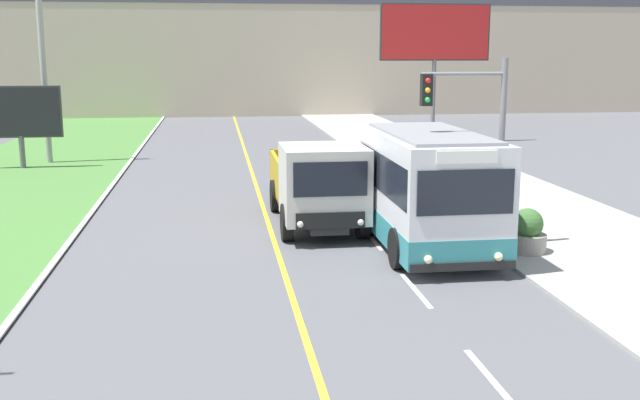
{
  "coord_description": "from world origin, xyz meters",
  "views": [
    {
      "loc": [
        -1.54,
        -2.92,
        5.16
      ],
      "look_at": [
        1.1,
        15.85,
        1.4
      ],
      "focal_mm": 42.0,
      "sensor_mm": 36.0,
      "label": 1
    }
  ],
  "objects_px": {
    "city_bus": "(429,191)",
    "dump_truck": "(319,186)",
    "utility_pole_far": "(42,54)",
    "traffic_light_mast": "(476,128)",
    "billboard_small": "(19,114)",
    "planter_round_near": "(527,233)",
    "planter_round_third": "(429,177)",
    "billboard_large": "(435,36)",
    "planter_round_second": "(463,200)"
  },
  "relations": [
    {
      "from": "billboard_large",
      "to": "planter_round_third",
      "type": "distance_m",
      "value": 16.62
    },
    {
      "from": "city_bus",
      "to": "billboard_large",
      "type": "bearing_deg",
      "value": 73.32
    },
    {
      "from": "utility_pole_far",
      "to": "billboard_small",
      "type": "bearing_deg",
      "value": -115.78
    },
    {
      "from": "city_bus",
      "to": "planter_round_second",
      "type": "distance_m",
      "value": 4.32
    },
    {
      "from": "dump_truck",
      "to": "billboard_small",
      "type": "bearing_deg",
      "value": 130.48
    },
    {
      "from": "planter_round_near",
      "to": "planter_round_third",
      "type": "bearing_deg",
      "value": 90.23
    },
    {
      "from": "planter_round_near",
      "to": "dump_truck",
      "type": "bearing_deg",
      "value": 144.93
    },
    {
      "from": "traffic_light_mast",
      "to": "planter_round_third",
      "type": "bearing_deg",
      "value": 81.71
    },
    {
      "from": "traffic_light_mast",
      "to": "billboard_small",
      "type": "xyz_separation_m",
      "value": [
        -15.28,
        16.27,
        -0.75
      ]
    },
    {
      "from": "billboard_large",
      "to": "billboard_small",
      "type": "height_order",
      "value": "billboard_large"
    },
    {
      "from": "city_bus",
      "to": "planter_round_near",
      "type": "relative_size",
      "value": 5.22
    },
    {
      "from": "utility_pole_far",
      "to": "planter_round_near",
      "type": "xyz_separation_m",
      "value": [
        15.7,
        -18.69,
        -4.46
      ]
    },
    {
      "from": "dump_truck",
      "to": "traffic_light_mast",
      "type": "distance_m",
      "value": 4.98
    },
    {
      "from": "traffic_light_mast",
      "to": "planter_round_near",
      "type": "height_order",
      "value": "traffic_light_mast"
    },
    {
      "from": "traffic_light_mast",
      "to": "planter_round_third",
      "type": "xyz_separation_m",
      "value": [
        1.19,
        8.14,
        -2.64
      ]
    },
    {
      "from": "traffic_light_mast",
      "to": "billboard_small",
      "type": "distance_m",
      "value": 22.34
    },
    {
      "from": "traffic_light_mast",
      "to": "utility_pole_far",
      "type": "bearing_deg",
      "value": 128.89
    },
    {
      "from": "dump_truck",
      "to": "planter_round_near",
      "type": "relative_size",
      "value": 6.06
    },
    {
      "from": "city_bus",
      "to": "billboard_small",
      "type": "height_order",
      "value": "billboard_small"
    },
    {
      "from": "billboard_large",
      "to": "planter_round_third",
      "type": "bearing_deg",
      "value": -106.82
    },
    {
      "from": "utility_pole_far",
      "to": "traffic_light_mast",
      "type": "distance_m",
      "value": 23.13
    },
    {
      "from": "utility_pole_far",
      "to": "planter_round_near",
      "type": "relative_size",
      "value": 8.75
    },
    {
      "from": "city_bus",
      "to": "planter_round_second",
      "type": "xyz_separation_m",
      "value": [
        2.2,
        3.58,
        -1.0
      ]
    },
    {
      "from": "dump_truck",
      "to": "planter_round_third",
      "type": "height_order",
      "value": "dump_truck"
    },
    {
      "from": "utility_pole_far",
      "to": "billboard_large",
      "type": "xyz_separation_m",
      "value": [
        20.2,
        5.23,
        0.97
      ]
    },
    {
      "from": "dump_truck",
      "to": "utility_pole_far",
      "type": "height_order",
      "value": "utility_pole_far"
    },
    {
      "from": "dump_truck",
      "to": "planter_round_near",
      "type": "xyz_separation_m",
      "value": [
        4.93,
        -3.46,
        -0.73
      ]
    },
    {
      "from": "billboard_small",
      "to": "planter_round_near",
      "type": "bearing_deg",
      "value": -45.88
    },
    {
      "from": "utility_pole_far",
      "to": "traffic_light_mast",
      "type": "height_order",
      "value": "utility_pole_far"
    },
    {
      "from": "utility_pole_far",
      "to": "billboard_small",
      "type": "distance_m",
      "value": 3.18
    },
    {
      "from": "billboard_small",
      "to": "city_bus",
      "type": "bearing_deg",
      "value": -48.9
    },
    {
      "from": "dump_truck",
      "to": "billboard_large",
      "type": "distance_m",
      "value": 23.02
    },
    {
      "from": "dump_truck",
      "to": "traffic_light_mast",
      "type": "bearing_deg",
      "value": -36.21
    },
    {
      "from": "city_bus",
      "to": "dump_truck",
      "type": "relative_size",
      "value": 0.86
    },
    {
      "from": "billboard_small",
      "to": "planter_round_third",
      "type": "height_order",
      "value": "billboard_small"
    },
    {
      "from": "city_bus",
      "to": "planter_round_third",
      "type": "xyz_separation_m",
      "value": [
        2.37,
        8.03,
        -1.01
      ]
    },
    {
      "from": "billboard_small",
      "to": "planter_round_third",
      "type": "relative_size",
      "value": 3.22
    },
    {
      "from": "dump_truck",
      "to": "billboard_large",
      "type": "bearing_deg",
      "value": 65.23
    },
    {
      "from": "billboard_small",
      "to": "planter_round_second",
      "type": "relative_size",
      "value": 3.2
    },
    {
      "from": "billboard_large",
      "to": "planter_round_near",
      "type": "distance_m",
      "value": 24.94
    },
    {
      "from": "billboard_large",
      "to": "planter_round_second",
      "type": "distance_m",
      "value": 20.76
    },
    {
      "from": "billboard_small",
      "to": "planter_round_near",
      "type": "relative_size",
      "value": 3.24
    },
    {
      "from": "city_bus",
      "to": "billboard_small",
      "type": "bearing_deg",
      "value": 131.1
    },
    {
      "from": "planter_round_second",
      "to": "planter_round_third",
      "type": "distance_m",
      "value": 4.45
    },
    {
      "from": "traffic_light_mast",
      "to": "billboard_large",
      "type": "bearing_deg",
      "value": 76.11
    },
    {
      "from": "city_bus",
      "to": "planter_round_third",
      "type": "height_order",
      "value": "city_bus"
    },
    {
      "from": "utility_pole_far",
      "to": "billboard_large",
      "type": "relative_size",
      "value": 1.28
    },
    {
      "from": "utility_pole_far",
      "to": "planter_round_second",
      "type": "xyz_separation_m",
      "value": [
        15.49,
        -14.25,
        -4.46
      ]
    },
    {
      "from": "utility_pole_far",
      "to": "billboard_small",
      "type": "height_order",
      "value": "utility_pole_far"
    },
    {
      "from": "utility_pole_far",
      "to": "planter_round_third",
      "type": "bearing_deg",
      "value": -32.06
    }
  ]
}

